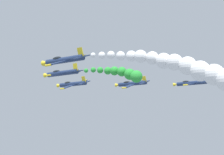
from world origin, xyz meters
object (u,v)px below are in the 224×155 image
at_px(airplane_right_inner, 132,84).
at_px(airplane_lead, 72,84).
at_px(airplane_left_outer, 64,60).
at_px(airplane_left_inner, 62,73).
at_px(airplane_right_outer, 191,83).

bearing_deg(airplane_right_inner, airplane_lead, 141.86).
xyz_separation_m(airplane_right_inner, airplane_left_outer, (-38.50, -12.07, -0.32)).
height_order(airplane_lead, airplane_left_inner, airplane_left_inner).
height_order(airplane_left_inner, airplane_left_outer, airplane_left_inner).
xyz_separation_m(airplane_right_inner, airplane_right_outer, (11.80, -12.06, 0.38)).
height_order(airplane_lead, airplane_right_inner, airplane_right_inner).
bearing_deg(airplane_left_inner, airplane_left_outer, -133.62).
distance_m(airplane_left_outer, airplane_right_outer, 50.31).
bearing_deg(airplane_left_inner, airplane_right_outer, -17.63).
height_order(airplane_right_inner, airplane_left_outer, airplane_right_inner).
relative_size(airplane_lead, airplane_right_outer, 1.00).
distance_m(airplane_lead, airplane_right_inner, 16.47).
relative_size(airplane_lead, airplane_left_outer, 1.00).
relative_size(airplane_lead, airplane_right_inner, 1.00).
bearing_deg(airplane_right_inner, airplane_left_outer, -162.60).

